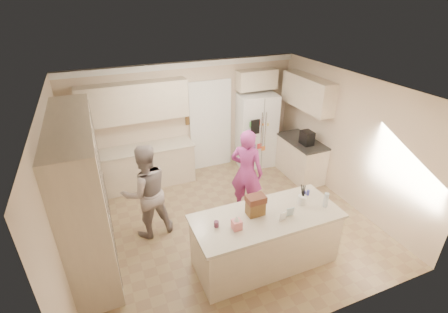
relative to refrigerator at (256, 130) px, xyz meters
name	(u,v)px	position (x,y,z in m)	size (l,w,h in m)	color
floor	(226,224)	(-1.62, -1.98, -0.91)	(5.20, 4.60, 0.02)	#8C7650
ceiling	(227,88)	(-1.62, -1.98, 1.71)	(5.20, 4.60, 0.02)	white
wall_back	(187,119)	(-1.62, 0.33, 0.40)	(5.20, 0.02, 2.60)	beige
wall_front	(306,254)	(-1.62, -4.29, 0.40)	(5.20, 0.02, 2.60)	beige
wall_left	(59,197)	(-4.23, -1.98, 0.40)	(0.02, 4.60, 2.60)	beige
wall_right	(347,139)	(0.99, -1.98, 0.40)	(0.02, 4.60, 2.60)	beige
crown_back	(185,65)	(-1.62, 0.28, 1.63)	(5.20, 0.08, 0.12)	white
pantry_bank	(84,192)	(-3.92, -1.78, 0.28)	(0.60, 2.60, 2.35)	beige
back_base_cab	(143,167)	(-2.77, 0.02, -0.46)	(2.20, 0.60, 0.88)	beige
back_countertop	(141,149)	(-2.77, 0.01, 0.00)	(2.24, 0.63, 0.04)	beige
back_upper_cab	(134,102)	(-2.77, 0.14, 1.00)	(2.20, 0.35, 0.80)	beige
doorway_opening	(210,126)	(-1.07, 0.30, 0.15)	(0.90, 0.06, 2.10)	black
doorway_casing	(211,127)	(-1.07, 0.26, 0.15)	(1.02, 0.03, 2.22)	white
wall_frame_upper	(188,109)	(-1.60, 0.29, 0.65)	(0.15, 0.02, 0.20)	brown
wall_frame_lower	(189,120)	(-1.60, 0.29, 0.38)	(0.15, 0.02, 0.20)	brown
refrigerator	(256,130)	(0.00, 0.00, 0.00)	(0.90, 0.70, 1.80)	white
fridge_seam	(263,135)	(0.00, -0.35, 0.00)	(0.01, 0.02, 1.78)	gray
fridge_dispenser	(255,127)	(-0.22, -0.37, 0.25)	(0.22, 0.03, 0.35)	black
fridge_handle_l	(262,130)	(-0.05, -0.37, 0.15)	(0.02, 0.02, 0.85)	silver
fridge_handle_r	(265,129)	(0.05, -0.37, 0.15)	(0.02, 0.02, 0.85)	silver
over_fridge_cab	(256,79)	(0.03, 0.14, 1.20)	(0.95, 0.35, 0.45)	beige
right_base_cab	(300,159)	(0.68, -0.98, -0.46)	(0.60, 1.20, 0.88)	beige
right_countertop	(302,141)	(0.67, -0.98, 0.00)	(0.63, 1.24, 0.04)	#2D2B28
right_upper_cab	(308,93)	(0.81, -0.78, 1.05)	(0.35, 1.50, 0.70)	beige
coffee_maker	(307,138)	(0.63, -1.18, 0.17)	(0.22, 0.28, 0.30)	black
island_base	(265,240)	(-1.42, -3.08, -0.46)	(2.20, 0.90, 0.88)	beige
island_top	(267,217)	(-1.42, -3.08, 0.00)	(2.28, 0.96, 0.05)	beige
utensil_crock	(302,200)	(-0.77, -3.03, 0.10)	(0.13, 0.13, 0.15)	white
tissue_box	(237,225)	(-1.97, -3.18, 0.10)	(0.13, 0.13, 0.14)	#E47980
tissue_plume	(237,218)	(-1.97, -3.18, 0.20)	(0.08, 0.08, 0.08)	white
dollhouse_body	(255,208)	(-1.57, -2.98, 0.14)	(0.26, 0.18, 0.22)	brown
dollhouse_roof	(256,199)	(-1.57, -2.98, 0.30)	(0.28, 0.20, 0.10)	#592D1E
jam_jar	(216,224)	(-2.22, -3.03, 0.07)	(0.07, 0.07, 0.09)	#59263F
greeting_card_a	(283,216)	(-1.27, -3.28, 0.11)	(0.12, 0.01, 0.16)	white
greeting_card_b	(290,212)	(-1.12, -3.23, 0.11)	(0.12, 0.01, 0.16)	silver
water_bottle	(326,200)	(-0.47, -3.23, 0.14)	(0.07, 0.07, 0.24)	silver
shaker_salt	(304,193)	(-0.60, -2.86, 0.07)	(0.05, 0.05, 0.09)	#363994
shaker_pepper	(308,193)	(-0.53, -2.86, 0.07)	(0.05, 0.05, 0.09)	#363994
teen_boy	(146,192)	(-2.97, -1.65, -0.03)	(0.84, 0.66, 1.73)	#999491
teen_girl	(247,172)	(-1.09, -1.71, -0.03)	(0.63, 0.41, 1.73)	#C03796
fridge_magnets	(263,135)	(0.00, -0.36, 0.00)	(0.76, 0.02, 1.44)	tan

